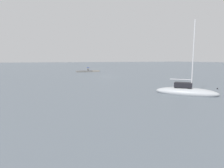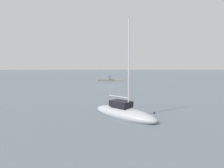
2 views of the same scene
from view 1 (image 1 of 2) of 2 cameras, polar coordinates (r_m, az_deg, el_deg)
name	(u,v)px [view 1 (image 1 of 2)]	position (r m, az deg, el deg)	size (l,w,h in m)	color
ground_plane	(106,76)	(52.33, -1.71, 2.37)	(500.00, 500.00, 0.00)	slate
seawall_pier	(88,71)	(70.14, -7.28, 3.85)	(8.53, 1.90, 0.57)	gray
person_seated_brown_left	(88,70)	(70.08, -7.24, 4.29)	(0.42, 0.63, 0.73)	#1E2333
umbrella_open_navy	(88,67)	(70.01, -7.25, 5.00)	(1.46, 1.46, 1.31)	black
sailboat_grey_near	(186,92)	(27.09, 21.40, -2.12)	(6.93, 7.40, 10.07)	#ADB2B7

